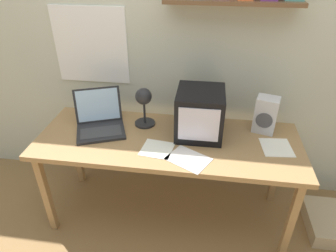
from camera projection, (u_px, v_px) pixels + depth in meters
The scene contains 12 objects.
ground_plane at pixel (168, 212), 2.37m from camera, with size 12.00×12.00×0.00m, color olive.
back_wall at pixel (179, 29), 2.08m from camera, with size 5.60×0.24×2.60m.
corner_desk at pixel (168, 146), 2.03m from camera, with size 1.76×0.65×0.70m.
crt_monitor at pixel (200, 113), 1.98m from camera, with size 0.31×0.34×0.31m.
laptop at pixel (100, 120), 2.08m from camera, with size 0.41×0.41×0.26m.
desk_lamp at pixel (144, 102), 2.01m from camera, with size 0.14×0.19×0.31m.
juice_glass at pixel (90, 111), 2.22m from camera, with size 0.08×0.08×0.12m.
space_heater at pixel (266, 115), 2.02m from camera, with size 0.17×0.15×0.25m.
open_notebook at pixel (277, 148), 1.91m from camera, with size 0.21×0.22×0.00m.
loose_paper_near_laptop at pixel (188, 159), 1.81m from camera, with size 0.30×0.27×0.00m.
loose_paper_near_monitor at pixel (157, 149), 1.90m from camera, with size 0.22×0.21×0.00m.
floor_cushion at pixel (335, 223), 2.21m from camera, with size 0.41×0.41×0.11m.
Camera 1 is at (0.24, -1.64, 1.83)m, focal length 32.00 mm.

